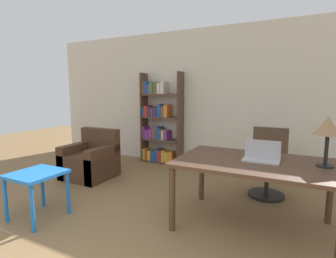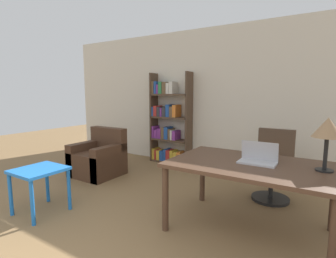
{
  "view_description": "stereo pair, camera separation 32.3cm",
  "coord_description": "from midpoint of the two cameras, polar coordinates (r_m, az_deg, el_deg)",
  "views": [
    {
      "loc": [
        1.34,
        -0.43,
        1.48
      ],
      "look_at": [
        -0.2,
        2.63,
        1.0
      ],
      "focal_mm": 28.0,
      "sensor_mm": 36.0,
      "label": 1
    },
    {
      "loc": [
        1.62,
        -0.27,
        1.48
      ],
      "look_at": [
        -0.2,
        2.63,
        1.0
      ],
      "focal_mm": 28.0,
      "sensor_mm": 36.0,
      "label": 2
    }
  ],
  "objects": [
    {
      "name": "bookshelf",
      "position": [
        5.48,
        -3.66,
        1.08
      ],
      "size": [
        0.89,
        0.28,
        1.88
      ],
      "color": "#4C3828",
      "rests_on": "ground_plane"
    },
    {
      "name": "desk",
      "position": [
        2.95,
        15.35,
        -8.34
      ],
      "size": [
        1.64,
        1.06,
        0.75
      ],
      "color": "#4C3323",
      "rests_on": "ground_plane"
    },
    {
      "name": "laptop",
      "position": [
        2.95,
        16.73,
        -5.75
      ],
      "size": [
        0.37,
        0.21,
        0.22
      ],
      "color": "#B2B2B7",
      "rests_on": "desk"
    },
    {
      "name": "side_table_blue",
      "position": [
        3.53,
        -29.11,
        -9.76
      ],
      "size": [
        0.53,
        0.55,
        0.56
      ],
      "color": "blue",
      "rests_on": "ground_plane"
    },
    {
      "name": "office_chair",
      "position": [
        4.0,
        18.82,
        -7.42
      ],
      "size": [
        0.51,
        0.51,
        0.97
      ],
      "color": "black",
      "rests_on": "ground_plane"
    },
    {
      "name": "armchair",
      "position": [
        4.85,
        -18.31,
        -6.67
      ],
      "size": [
        0.78,
        0.75,
        0.83
      ],
      "color": "#472D1E",
      "rests_on": "ground_plane"
    },
    {
      "name": "wall_back",
      "position": [
        5.1,
        9.97,
        6.44
      ],
      "size": [
        8.0,
        0.06,
        2.7
      ],
      "color": "beige",
      "rests_on": "ground_plane"
    },
    {
      "name": "table_lamp",
      "position": [
        2.9,
        28.88,
        0.32
      ],
      "size": [
        0.27,
        0.27,
        0.51
      ],
      "color": "black",
      "rests_on": "desk"
    }
  ]
}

